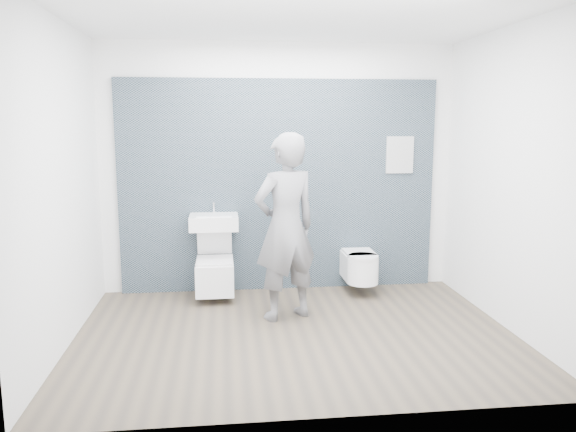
{
  "coord_description": "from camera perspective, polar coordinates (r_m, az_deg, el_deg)",
  "views": [
    {
      "loc": [
        -0.63,
        -4.87,
        1.93
      ],
      "look_at": [
        0.0,
        0.6,
        1.0
      ],
      "focal_mm": 35.0,
      "sensor_mm": 36.0,
      "label": 1
    }
  ],
  "objects": [
    {
      "name": "info_placard",
      "position": [
        6.89,
        10.86,
        -6.87
      ],
      "size": [
        0.32,
        0.03,
        0.42
      ],
      "primitive_type": "cube",
      "color": "silver",
      "rests_on": "ground"
    },
    {
      "name": "room_shell",
      "position": [
        4.91,
        0.81,
        7.37
      ],
      "size": [
        4.0,
        4.0,
        4.0
      ],
      "color": "silver",
      "rests_on": "ground"
    },
    {
      "name": "toilet_rounded",
      "position": [
        6.4,
        7.36,
        -5.13
      ],
      "size": [
        0.35,
        0.59,
        0.32
      ],
      "color": "white",
      "rests_on": "ground"
    },
    {
      "name": "visitor",
      "position": [
        5.44,
        -0.26,
        -1.16
      ],
      "size": [
        0.79,
        0.67,
        1.83
      ],
      "primitive_type": "imported",
      "rotation": [
        0.0,
        0.0,
        3.55
      ],
      "color": "slate",
      "rests_on": "ground"
    },
    {
      "name": "tile_wall",
      "position": [
        6.66,
        -0.87,
        -7.27
      ],
      "size": [
        3.6,
        0.06,
        2.4
      ],
      "primitive_type": "cube",
      "color": "black",
      "rests_on": "ground"
    },
    {
      "name": "washbasin",
      "position": [
        6.21,
        -7.54,
        -0.57
      ],
      "size": [
        0.53,
        0.4,
        0.4
      ],
      "color": "white",
      "rests_on": "ground"
    },
    {
      "name": "toilet_square",
      "position": [
        6.24,
        -7.44,
        -5.8
      ],
      "size": [
        0.41,
        0.59,
        0.78
      ],
      "color": "white",
      "rests_on": "ground"
    },
    {
      "name": "ground",
      "position": [
        5.27,
        0.76,
        -11.87
      ],
      "size": [
        4.0,
        4.0,
        0.0
      ],
      "primitive_type": "plane",
      "color": "brown",
      "rests_on": "ground"
    }
  ]
}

